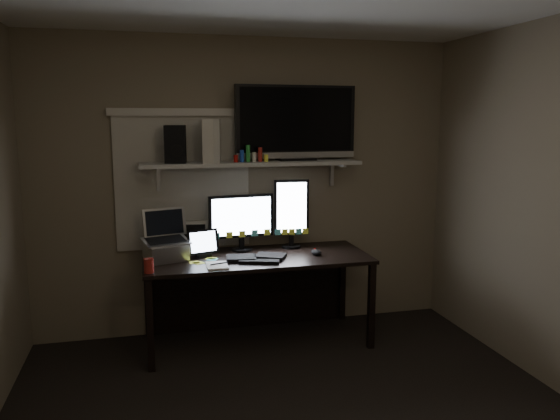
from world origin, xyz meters
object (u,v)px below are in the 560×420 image
object	(u,v)px
cup	(149,266)
game_console	(212,141)
monitor_portrait	(291,213)
tv	(296,123)
keyboard	(256,257)
speaker	(175,144)
monitor_landscape	(241,222)
desk	(254,273)
tablet	(203,243)
laptop	(166,236)
mouse	(316,252)

from	to	relation	value
cup	game_console	size ratio (longest dim) A/B	0.31
monitor_portrait	tv	world-z (taller)	tv
keyboard	game_console	size ratio (longest dim) A/B	1.39
speaker	monitor_landscape	bearing A→B (deg)	8.49
desk	monitor_landscape	bearing A→B (deg)	132.28
tablet	laptop	xyz separation A→B (m)	(-0.29, -0.04, 0.08)
desk	monitor_portrait	distance (m)	0.60
monitor_portrait	speaker	xyz separation A→B (m)	(-0.96, -0.03, 0.60)
monitor_portrait	cup	distance (m)	1.33
desk	cup	xyz separation A→B (m)	(-0.85, -0.41, 0.23)
monitor_portrait	laptop	distance (m)	1.09
laptop	cup	world-z (taller)	laptop
monitor_portrait	mouse	bearing A→B (deg)	-61.39
keyboard	laptop	distance (m)	0.73
speaker	tv	bearing A→B (deg)	9.40
desk	monitor_portrait	xyz separation A→B (m)	(0.35, 0.11, 0.48)
keyboard	desk	bearing A→B (deg)	100.30
monitor_landscape	keyboard	xyz separation A→B (m)	(0.06, -0.31, -0.23)
mouse	tablet	distance (m)	0.92
monitor_landscape	speaker	distance (m)	0.84
desk	keyboard	size ratio (longest dim) A/B	3.78
desk	keyboard	world-z (taller)	keyboard
game_console	monitor_landscape	bearing A→B (deg)	30.31
monitor_portrait	game_console	xyz separation A→B (m)	(-0.67, -0.06, 0.62)
monitor_portrait	tv	distance (m)	0.76
desk	monitor_landscape	xyz separation A→B (m)	(-0.09, 0.10, 0.42)
monitor_portrait	desk	bearing A→B (deg)	-158.03
keyboard	laptop	size ratio (longest dim) A/B	1.22
game_console	tv	bearing A→B (deg)	25.15
cup	speaker	distance (m)	1.01
mouse	tablet	world-z (taller)	tablet
monitor_landscape	monitor_portrait	bearing A→B (deg)	-5.22
tablet	game_console	bearing A→B (deg)	25.96
desk	monitor_landscape	size ratio (longest dim) A/B	3.25
monitor_landscape	speaker	world-z (taller)	speaker
speaker	monitor_portrait	bearing A→B (deg)	8.35
monitor_portrait	mouse	xyz separation A→B (m)	(0.13, -0.30, -0.28)
tablet	laptop	size ratio (longest dim) A/B	0.66
speaker	mouse	bearing A→B (deg)	-7.19
tablet	desk	bearing A→B (deg)	-11.21
tablet	game_console	size ratio (longest dim) A/B	0.75
monitor_portrait	keyboard	bearing A→B (deg)	-134.76
speaker	keyboard	bearing A→B (deg)	-19.76
mouse	tablet	size ratio (longest dim) A/B	0.47
tablet	laptop	world-z (taller)	laptop
laptop	cup	size ratio (longest dim) A/B	3.70
laptop	cup	xyz separation A→B (m)	(-0.13, -0.33, -0.14)
monitor_portrait	cup	world-z (taller)	monitor_portrait
monitor_landscape	laptop	distance (m)	0.66
laptop	tv	xyz separation A→B (m)	(1.11, 0.20, 0.87)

